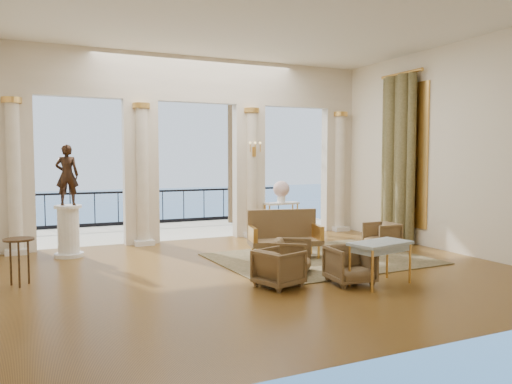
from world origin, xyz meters
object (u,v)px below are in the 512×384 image
armchair_c (382,234)px  console_table (281,208)px  pedestal (68,232)px  armchair_a (291,254)px  armchair_b (350,263)px  statue (67,175)px  game_table (380,246)px  side_table (19,245)px  armchair_d (279,266)px  settee (284,234)px

armchair_c → console_table: size_ratio=0.69×
armchair_c → pedestal: size_ratio=0.61×
armchair_a → armchair_b: size_ratio=0.96×
armchair_a → armchair_b: 1.19m
armchair_b → statue: (-4.00, 4.27, 1.35)m
armchair_a → game_table: size_ratio=0.60×
armchair_c → side_table: (-7.38, -0.17, 0.33)m
armchair_a → side_table: side_table is taller
game_table → console_table: size_ratio=1.17×
armchair_b → armchair_d: size_ratio=1.04×
armchair_a → armchair_c: bearing=-29.6°
armchair_a → settee: size_ratio=0.42×
console_table → armchair_a: bearing=-119.6°
armchair_a → side_table: 4.53m
armchair_c → pedestal: 6.78m
settee → side_table: 4.94m
statue → console_table: bearing=-159.3°
armchair_b → settee: 2.37m
side_table → armchair_b: bearing=-23.4°
armchair_b → game_table: game_table is taller
armchair_b → statue: size_ratio=0.55×
console_table → armchair_c: bearing=-70.5°
armchair_a → pedestal: pedestal is taller
armchair_a → game_table: bearing=-107.0°
game_table → statue: 6.40m
armchair_c → armchair_d: armchair_d is taller
armchair_c → game_table: 3.28m
settee → game_table: (0.38, -2.61, 0.14)m
statue → console_table: size_ratio=1.32×
settee → console_table: size_ratio=1.66×
pedestal → console_table: bearing=7.1°
armchair_d → pedestal: bearing=17.3°
settee → side_table: settee is taller
settee → armchair_d: bearing=-107.4°
armchair_c → settee: settee is taller
settee → pedestal: size_ratio=1.46×
armchair_d → pedestal: (-2.86, 3.94, 0.18)m
armchair_a → armchair_d: size_ratio=1.00×
statue → side_table: 2.55m
armchair_d → settee: settee is taller
side_table → armchair_a: bearing=-13.3°
armchair_b → armchair_d: bearing=169.0°
armchair_b → armchair_c: (2.49, 2.29, -0.02)m
armchair_c → side_table: bearing=-88.5°
armchair_c → console_table: bearing=-155.8°
game_table → armchair_a: bearing=112.8°
armchair_d → statue: (-2.86, 3.94, 1.37)m
pedestal → side_table: pedestal is taller
armchair_b → side_table: bearing=161.6°
console_table → side_table: console_table is taller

